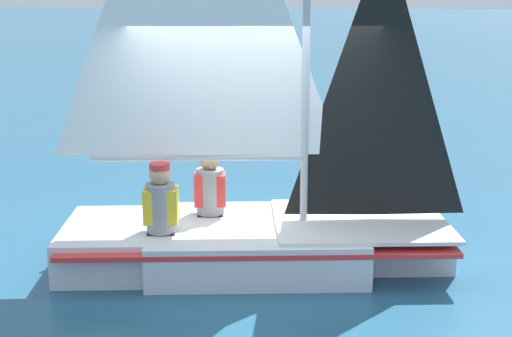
# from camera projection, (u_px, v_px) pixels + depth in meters

# --- Properties ---
(ground_plane) EXTENTS (260.00, 260.00, 0.00)m
(ground_plane) POSITION_uv_depth(u_px,v_px,m) (256.00, 263.00, 7.64)
(ground_plane) COLOR #235675
(sailboat_main) EXTENTS (4.25, 2.45, 5.11)m
(sailboat_main) POSITION_uv_depth(u_px,v_px,m) (251.00, 202.00, 7.48)
(sailboat_main) COLOR silver
(sailboat_main) RESTS_ON ground_plane
(sailor_helm) EXTENTS (0.39, 0.36, 1.16)m
(sailor_helm) POSITION_uv_depth(u_px,v_px,m) (210.00, 198.00, 7.82)
(sailor_helm) COLOR black
(sailor_helm) RESTS_ON ground_plane
(sailor_crew) EXTENTS (0.39, 0.36, 1.16)m
(sailor_crew) POSITION_uv_depth(u_px,v_px,m) (161.00, 215.00, 7.22)
(sailor_crew) COLOR black
(sailor_crew) RESTS_ON ground_plane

